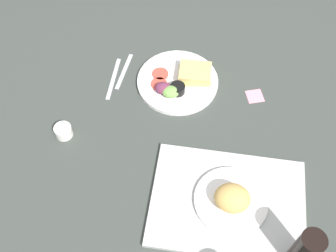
{
  "coord_description": "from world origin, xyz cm",
  "views": [
    {
      "loc": [
        -10.64,
        75.19,
        115.48
      ],
      "look_at": [
        2.0,
        3.0,
        4.0
      ],
      "focal_mm": 44.57,
      "sensor_mm": 36.0,
      "label": 1
    }
  ],
  "objects_px": {
    "knife": "(113,78)",
    "bread_plate_near": "(232,199)",
    "serving_tray": "(228,202)",
    "plate_with_salad": "(179,81)",
    "fork": "(124,71)",
    "espresso_cup": "(63,131)",
    "soda_bottle": "(304,251)",
    "sticky_note": "(255,96)"
  },
  "relations": [
    {
      "from": "serving_tray",
      "to": "fork",
      "type": "distance_m",
      "value": 0.61
    },
    {
      "from": "fork",
      "to": "serving_tray",
      "type": "bearing_deg",
      "value": 47.96
    },
    {
      "from": "soda_bottle",
      "to": "sticky_note",
      "type": "distance_m",
      "value": 0.58
    },
    {
      "from": "espresso_cup",
      "to": "knife",
      "type": "xyz_separation_m",
      "value": [
        -0.1,
        -0.26,
        -0.02
      ]
    },
    {
      "from": "soda_bottle",
      "to": "fork",
      "type": "relative_size",
      "value": 1.07
    },
    {
      "from": "knife",
      "to": "sticky_note",
      "type": "xyz_separation_m",
      "value": [
        -0.5,
        -0.01,
        -0.0
      ]
    },
    {
      "from": "espresso_cup",
      "to": "knife",
      "type": "bearing_deg",
      "value": -111.2
    },
    {
      "from": "serving_tray",
      "to": "plate_with_salad",
      "type": "distance_m",
      "value": 0.47
    },
    {
      "from": "bread_plate_near",
      "to": "serving_tray",
      "type": "bearing_deg",
      "value": -32.65
    },
    {
      "from": "plate_with_salad",
      "to": "fork",
      "type": "bearing_deg",
      "value": -6.66
    },
    {
      "from": "plate_with_salad",
      "to": "fork",
      "type": "relative_size",
      "value": 1.68
    },
    {
      "from": "plate_with_salad",
      "to": "knife",
      "type": "bearing_deg",
      "value": 3.84
    },
    {
      "from": "plate_with_salad",
      "to": "espresso_cup",
      "type": "bearing_deg",
      "value": 39.07
    },
    {
      "from": "soda_bottle",
      "to": "serving_tray",
      "type": "bearing_deg",
      "value": -34.19
    },
    {
      "from": "serving_tray",
      "to": "plate_with_salad",
      "type": "xyz_separation_m",
      "value": [
        0.21,
        -0.42,
        0.01
      ]
    },
    {
      "from": "plate_with_salad",
      "to": "soda_bottle",
      "type": "relative_size",
      "value": 1.57
    },
    {
      "from": "serving_tray",
      "to": "soda_bottle",
      "type": "height_order",
      "value": "soda_bottle"
    },
    {
      "from": "knife",
      "to": "bread_plate_near",
      "type": "bearing_deg",
      "value": 46.44
    },
    {
      "from": "bread_plate_near",
      "to": "espresso_cup",
      "type": "height_order",
      "value": "bread_plate_near"
    },
    {
      "from": "espresso_cup",
      "to": "soda_bottle",
      "type": "bearing_deg",
      "value": 159.16
    },
    {
      "from": "plate_with_salad",
      "to": "knife",
      "type": "xyz_separation_m",
      "value": [
        0.24,
        0.02,
        -0.01
      ]
    },
    {
      "from": "plate_with_salad",
      "to": "sticky_note",
      "type": "relative_size",
      "value": 5.11
    },
    {
      "from": "serving_tray",
      "to": "soda_bottle",
      "type": "bearing_deg",
      "value": 145.81
    },
    {
      "from": "fork",
      "to": "sticky_note",
      "type": "relative_size",
      "value": 3.04
    },
    {
      "from": "plate_with_salad",
      "to": "sticky_note",
      "type": "xyz_separation_m",
      "value": [
        -0.27,
        0.01,
        -0.02
      ]
    },
    {
      "from": "espresso_cup",
      "to": "serving_tray",
      "type": "bearing_deg",
      "value": 164.79
    },
    {
      "from": "soda_bottle",
      "to": "sticky_note",
      "type": "relative_size",
      "value": 3.25
    },
    {
      "from": "bread_plate_near",
      "to": "soda_bottle",
      "type": "height_order",
      "value": "soda_bottle"
    },
    {
      "from": "bread_plate_near",
      "to": "fork",
      "type": "distance_m",
      "value": 0.62
    },
    {
      "from": "bread_plate_near",
      "to": "plate_with_salad",
      "type": "distance_m",
      "value": 0.48
    },
    {
      "from": "fork",
      "to": "espresso_cup",
      "type": "bearing_deg",
      "value": -18.78
    },
    {
      "from": "bread_plate_near",
      "to": "fork",
      "type": "xyz_separation_m",
      "value": [
        0.43,
        -0.45,
        -0.04
      ]
    },
    {
      "from": "soda_bottle",
      "to": "knife",
      "type": "xyz_separation_m",
      "value": [
        0.65,
        -0.54,
        -0.09
      ]
    },
    {
      "from": "soda_bottle",
      "to": "fork",
      "type": "height_order",
      "value": "soda_bottle"
    },
    {
      "from": "soda_bottle",
      "to": "knife",
      "type": "height_order",
      "value": "soda_bottle"
    },
    {
      "from": "soda_bottle",
      "to": "espresso_cup",
      "type": "distance_m",
      "value": 0.8
    },
    {
      "from": "espresso_cup",
      "to": "sticky_note",
      "type": "distance_m",
      "value": 0.66
    },
    {
      "from": "soda_bottle",
      "to": "knife",
      "type": "bearing_deg",
      "value": -39.91
    },
    {
      "from": "serving_tray",
      "to": "espresso_cup",
      "type": "height_order",
      "value": "espresso_cup"
    },
    {
      "from": "plate_with_salad",
      "to": "soda_bottle",
      "type": "xyz_separation_m",
      "value": [
        -0.41,
        0.56,
        0.07
      ]
    },
    {
      "from": "espresso_cup",
      "to": "knife",
      "type": "distance_m",
      "value": 0.28
    },
    {
      "from": "serving_tray",
      "to": "bread_plate_near",
      "type": "bearing_deg",
      "value": 147.35
    }
  ]
}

